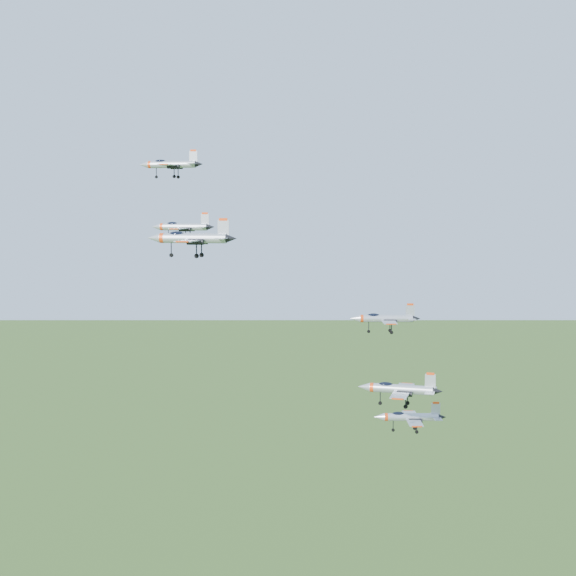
# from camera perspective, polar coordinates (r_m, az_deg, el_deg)

# --- Properties ---
(jet_lead) EXTENTS (12.28, 10.08, 3.29)m
(jet_lead) POSITION_cam_1_polar(r_m,az_deg,el_deg) (149.94, -8.39, 8.70)
(jet_lead) COLOR #A9AEB5
(jet_left_high) EXTENTS (10.76, 8.87, 2.88)m
(jet_left_high) POSITION_cam_1_polar(r_m,az_deg,el_deg) (129.22, -7.56, 4.35)
(jet_left_high) COLOR #A9AEB5
(jet_right_high) EXTENTS (13.47, 11.07, 3.61)m
(jet_right_high) POSITION_cam_1_polar(r_m,az_deg,el_deg) (116.23, -6.96, 3.55)
(jet_right_high) COLOR #A9AEB5
(jet_left_low) EXTENTS (11.74, 9.88, 3.15)m
(jet_left_low) POSITION_cam_1_polar(r_m,az_deg,el_deg) (133.51, 6.85, -2.16)
(jet_left_low) COLOR #A9AEB5
(jet_right_low) EXTENTS (12.15, 10.05, 3.25)m
(jet_right_low) POSITION_cam_1_polar(r_m,az_deg,el_deg) (115.57, 7.88, -7.11)
(jet_right_low) COLOR #A9AEB5
(jet_trail) EXTENTS (11.37, 9.56, 3.05)m
(jet_trail) POSITION_cam_1_polar(r_m,az_deg,el_deg) (128.13, 8.60, -9.05)
(jet_trail) COLOR #A9AEB5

